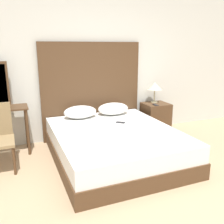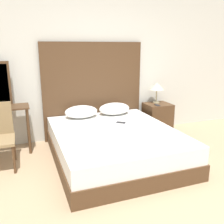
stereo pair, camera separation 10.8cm
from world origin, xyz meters
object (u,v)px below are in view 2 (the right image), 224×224
(phone_on_bed, at_px, (121,122))
(table_lamp, at_px, (157,87))
(phone_on_nightstand, at_px, (157,105))
(nightstand, at_px, (157,118))
(bed, at_px, (114,144))

(phone_on_bed, height_order, table_lamp, table_lamp)
(phone_on_nightstand, bearing_deg, phone_on_bed, -155.44)
(table_lamp, xyz_separation_m, phone_on_nightstand, (-0.09, -0.20, -0.32))
(nightstand, relative_size, table_lamp, 1.47)
(phone_on_bed, bearing_deg, bed, -127.84)
(bed, xyz_separation_m, table_lamp, (1.24, 0.91, 0.69))
(bed, distance_m, phone_on_bed, 0.44)
(nightstand, xyz_separation_m, phone_on_nightstand, (-0.08, -0.11, 0.30))
(bed, xyz_separation_m, phone_on_bed, (0.23, 0.29, 0.24))
(phone_on_nightstand, bearing_deg, nightstand, 52.85)
(phone_on_bed, distance_m, table_lamp, 1.27)
(phone_on_nightstand, bearing_deg, bed, -148.18)
(table_lamp, distance_m, phone_on_nightstand, 0.39)
(phone_on_bed, bearing_deg, table_lamp, 31.51)
(phone_on_bed, bearing_deg, phone_on_nightstand, 24.56)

